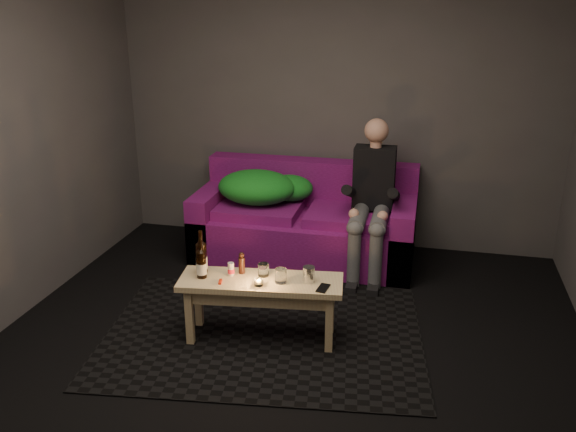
{
  "coord_description": "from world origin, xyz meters",
  "views": [
    {
      "loc": [
        0.83,
        -3.18,
        2.22
      ],
      "look_at": [
        -0.2,
        1.21,
        0.59
      ],
      "focal_mm": 38.0,
      "sensor_mm": 36.0,
      "label": 1
    }
  ],
  "objects_px": {
    "coffee_table": "(261,290)",
    "beer_bottle_b": "(201,264)",
    "steel_cup": "(309,274)",
    "sofa": "(306,225)",
    "person": "(372,196)",
    "beer_bottle_a": "(202,257)"
  },
  "relations": [
    {
      "from": "sofa",
      "to": "person",
      "type": "distance_m",
      "value": 0.71
    },
    {
      "from": "sofa",
      "to": "person",
      "type": "xyz_separation_m",
      "value": [
        0.59,
        -0.16,
        0.36
      ]
    },
    {
      "from": "sofa",
      "to": "coffee_table",
      "type": "distance_m",
      "value": 1.47
    },
    {
      "from": "coffee_table",
      "to": "beer_bottle_a",
      "type": "height_order",
      "value": "beer_bottle_a"
    },
    {
      "from": "beer_bottle_b",
      "to": "coffee_table",
      "type": "bearing_deg",
      "value": 8.13
    },
    {
      "from": "person",
      "to": "beer_bottle_b",
      "type": "bearing_deg",
      "value": -125.83
    },
    {
      "from": "person",
      "to": "beer_bottle_a",
      "type": "relative_size",
      "value": 4.23
    },
    {
      "from": "coffee_table",
      "to": "beer_bottle_b",
      "type": "height_order",
      "value": "beer_bottle_b"
    },
    {
      "from": "sofa",
      "to": "person",
      "type": "relative_size",
      "value": 1.5
    },
    {
      "from": "beer_bottle_a",
      "to": "beer_bottle_b",
      "type": "xyz_separation_m",
      "value": [
        0.03,
        -0.08,
        -0.01
      ]
    },
    {
      "from": "beer_bottle_a",
      "to": "steel_cup",
      "type": "relative_size",
      "value": 2.82
    },
    {
      "from": "person",
      "to": "beer_bottle_a",
      "type": "distance_m",
      "value": 1.64
    },
    {
      "from": "coffee_table",
      "to": "steel_cup",
      "type": "relative_size",
      "value": 10.5
    },
    {
      "from": "coffee_table",
      "to": "beer_bottle_b",
      "type": "bearing_deg",
      "value": -171.87
    },
    {
      "from": "steel_cup",
      "to": "sofa",
      "type": "bearing_deg",
      "value": 102.38
    },
    {
      "from": "person",
      "to": "beer_bottle_b",
      "type": "xyz_separation_m",
      "value": [
        -0.99,
        -1.37,
        -0.12
      ]
    },
    {
      "from": "steel_cup",
      "to": "person",
      "type": "bearing_deg",
      "value": 77.78
    },
    {
      "from": "steel_cup",
      "to": "coffee_table",
      "type": "bearing_deg",
      "value": -172.86
    },
    {
      "from": "beer_bottle_b",
      "to": "steel_cup",
      "type": "height_order",
      "value": "beer_bottle_b"
    },
    {
      "from": "sofa",
      "to": "steel_cup",
      "type": "distance_m",
      "value": 1.48
    },
    {
      "from": "person",
      "to": "steel_cup",
      "type": "distance_m",
      "value": 1.31
    },
    {
      "from": "person",
      "to": "beer_bottle_a",
      "type": "height_order",
      "value": "person"
    }
  ]
}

